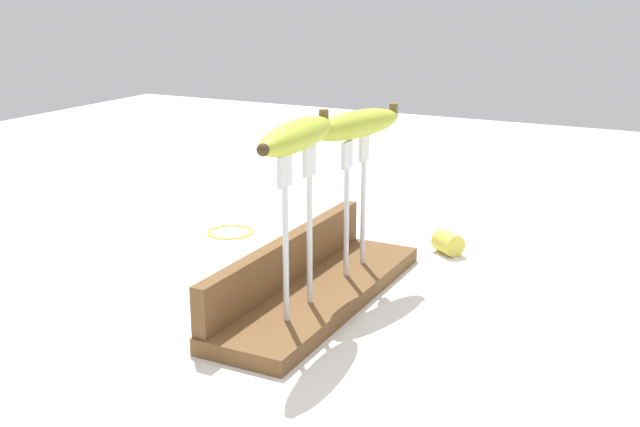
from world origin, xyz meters
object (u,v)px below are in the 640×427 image
at_px(fork_stand_left, 298,218).
at_px(banana_raised_right, 356,124).
at_px(fork_fallen_near, 240,322).
at_px(banana_raised_left, 297,135).
at_px(wire_coil, 230,231).
at_px(banana_chunk_near, 448,243).
at_px(fork_stand_right, 355,192).

height_order(fork_stand_left, banana_raised_right, banana_raised_right).
distance_m(fork_stand_left, fork_fallen_near, 0.15).
height_order(banana_raised_left, wire_coil, banana_raised_left).
bearing_deg(banana_chunk_near, banana_raised_right, 156.78).
xyz_separation_m(banana_raised_left, banana_chunk_near, (0.34, -0.08, -0.22)).
bearing_deg(banana_raised_left, fork_stand_left, 4.67).
height_order(fork_fallen_near, wire_coil, fork_fallen_near).
bearing_deg(banana_raised_left, fork_stand_right, 0.00).
bearing_deg(banana_raised_left, wire_coil, 45.42).
height_order(banana_raised_right, wire_coil, banana_raised_right).
bearing_deg(wire_coil, fork_stand_left, -134.57).
xyz_separation_m(banana_raised_right, wire_coil, (0.11, 0.28, -0.22)).
bearing_deg(banana_raised_right, fork_stand_left, -179.99).
distance_m(banana_raised_left, wire_coil, 0.46).
relative_size(banana_raised_left, fork_fallen_near, 1.18).
bearing_deg(fork_stand_left, banana_raised_left, -175.33).
distance_m(fork_stand_left, banana_chunk_near, 0.37).
distance_m(fork_fallen_near, banana_chunk_near, 0.40).
xyz_separation_m(banana_raised_left, wire_coil, (0.28, 0.28, -0.23)).
distance_m(fork_stand_right, banana_raised_right, 0.09).
bearing_deg(banana_chunk_near, fork_fallen_near, 158.78).
bearing_deg(fork_stand_left, wire_coil, 45.43).
xyz_separation_m(fork_stand_left, banana_raised_right, (0.16, 0.00, 0.09)).
relative_size(fork_stand_left, banana_chunk_near, 3.64).
xyz_separation_m(fork_stand_left, wire_coil, (0.28, 0.28, -0.14)).
bearing_deg(wire_coil, banana_chunk_near, -79.73).
bearing_deg(banana_raised_left, fork_fallen_near, 112.82).
bearing_deg(fork_stand_left, banana_raised_right, 0.01).
bearing_deg(banana_chunk_near, banana_raised_left, 167.34).
bearing_deg(wire_coil, fork_fallen_near, -144.93).
relative_size(banana_raised_right, banana_chunk_near, 3.45).
relative_size(banana_raised_left, wire_coil, 2.38).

